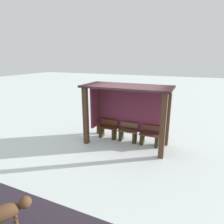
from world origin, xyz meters
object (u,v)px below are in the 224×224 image
bus_shelter (126,104)px  bench_right_inside (150,137)px  bench_left_inside (108,130)px  dog (5,213)px  bench_center_inside (128,134)px

bus_shelter → bench_right_inside: bus_shelter is taller
bench_left_inside → dog: size_ratio=0.87×
bus_shelter → bench_right_inside: 1.58m
bench_right_inside → bus_shelter: bearing=-176.5°
bench_center_inside → bench_left_inside: bearing=180.0°
bus_shelter → bench_left_inside: (-0.77, 0.06, -1.22)m
bench_left_inside → bench_right_inside: (1.76, 0.00, -0.01)m
bench_center_inside → dog: size_ratio=0.87×
bench_center_inside → bench_right_inside: 0.88m
bench_right_inside → dog: bench_right_inside is taller
bench_left_inside → dog: bench_left_inside is taller
bus_shelter → bench_center_inside: bearing=28.6°
bus_shelter → bench_left_inside: size_ratio=4.16×
bench_right_inside → dog: size_ratio=0.87×
bus_shelter → bench_left_inside: bus_shelter is taller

